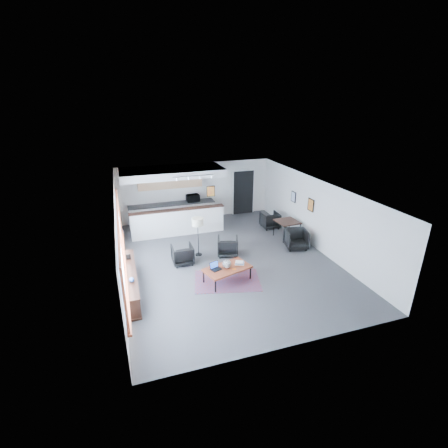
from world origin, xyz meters
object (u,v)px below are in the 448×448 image
object	(u,v)px
coffee_table	(227,269)
dining_table	(287,223)
armchair_left	(182,254)
armchair_right	(228,245)
book_stack	(240,263)
laptop	(215,267)
ceramic_pot	(227,264)
dining_chair_far	(270,221)
microwave	(193,197)
floor_lamp	(198,223)
dining_chair_near	(296,240)

from	to	relation	value
coffee_table	dining_table	world-z (taller)	dining_table
armchair_left	armchair_right	bearing A→B (deg)	-175.93
book_stack	armchair_right	size ratio (longest dim) A/B	0.48
laptop	ceramic_pot	size ratio (longest dim) A/B	1.38
armchair_right	dining_chair_far	size ratio (longest dim) A/B	1.16
armchair_left	armchair_right	size ratio (longest dim) A/B	0.97
armchair_left	microwave	xyz separation A→B (m)	(1.29, 3.92, 0.76)
microwave	armchair_left	bearing A→B (deg)	-114.56
floor_lamp	dining_chair_near	xyz separation A→B (m)	(3.65, -0.57, -0.89)
dining_table	laptop	bearing A→B (deg)	-147.39
book_stack	dining_chair_near	xyz separation A→B (m)	(2.79, 1.34, -0.17)
coffee_table	floor_lamp	distance (m)	2.21
laptop	book_stack	distance (m)	0.82
coffee_table	armchair_left	xyz separation A→B (m)	(-1.09, 1.57, -0.07)
ceramic_pot	floor_lamp	size ratio (longest dim) A/B	0.19
ceramic_pot	book_stack	size ratio (longest dim) A/B	0.77
coffee_table	ceramic_pot	bearing A→B (deg)	-163.90
laptop	ceramic_pot	xyz separation A→B (m)	(0.36, -0.05, 0.07)
ceramic_pot	dining_table	bearing A→B (deg)	35.85
floor_lamp	microwave	world-z (taller)	floor_lamp
floor_lamp	microwave	distance (m)	3.54
coffee_table	laptop	bearing A→B (deg)	157.41
ceramic_pot	coffee_table	bearing A→B (deg)	33.20
book_stack	armchair_right	world-z (taller)	armchair_right
coffee_table	dining_table	bearing A→B (deg)	18.76
book_stack	dining_table	size ratio (longest dim) A/B	0.39
coffee_table	armchair_right	xyz separation A→B (m)	(0.59, 1.70, -0.06)
armchair_right	floor_lamp	distance (m)	1.37
coffee_table	dining_chair_near	world-z (taller)	dining_chair_near
laptop	dining_chair_far	xyz separation A→B (m)	(3.56, 3.58, -0.21)
laptop	microwave	size ratio (longest dim) A/B	0.66
armchair_left	floor_lamp	bearing A→B (deg)	-146.83
ceramic_pot	floor_lamp	distance (m)	2.16
coffee_table	ceramic_pot	world-z (taller)	ceramic_pot
book_stack	armchair_left	bearing A→B (deg)	136.01
coffee_table	book_stack	bearing A→B (deg)	-4.47
armchair_right	dining_chair_far	distance (m)	3.22
coffee_table	dining_table	size ratio (longest dim) A/B	1.73
armchair_left	dining_chair_near	xyz separation A→B (m)	(4.32, -0.14, -0.02)
ceramic_pot	dining_chair_near	size ratio (longest dim) A/B	0.40
laptop	dining_chair_near	world-z (taller)	laptop
armchair_left	microwave	size ratio (longest dim) A/B	1.27
coffee_table	dining_chair_far	world-z (taller)	dining_chair_far
microwave	laptop	bearing A→B (deg)	-102.41
ceramic_pot	microwave	distance (m)	5.53
laptop	coffee_table	bearing A→B (deg)	-26.88
floor_lamp	book_stack	bearing A→B (deg)	-65.74
dining_chair_near	microwave	size ratio (longest dim) A/B	1.21
coffee_table	dining_chair_near	xyz separation A→B (m)	(3.23, 1.44, -0.09)
dining_chair_near	armchair_right	bearing A→B (deg)	-172.73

